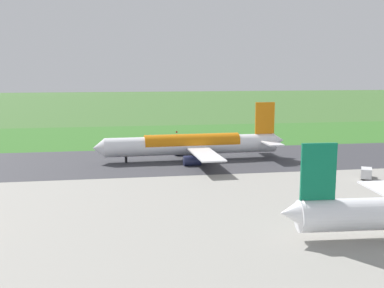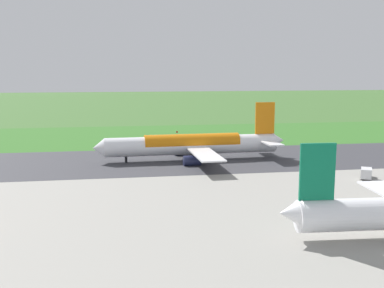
% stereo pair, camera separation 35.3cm
% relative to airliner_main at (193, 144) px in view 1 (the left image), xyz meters
% --- Properties ---
extents(ground_plane, '(800.00, 800.00, 0.00)m').
position_rel_airliner_main_xyz_m(ground_plane, '(-4.19, 0.01, -4.35)').
color(ground_plane, '#3D662D').
extents(runway_asphalt, '(600.00, 38.03, 0.06)m').
position_rel_airliner_main_xyz_m(runway_asphalt, '(-4.19, 0.01, -4.32)').
color(runway_asphalt, '#38383D').
rests_on(runway_asphalt, ground).
extents(apron_concrete, '(440.00, 110.00, 0.05)m').
position_rel_airliner_main_xyz_m(apron_concrete, '(-4.19, 59.81, -4.33)').
color(apron_concrete, gray).
rests_on(apron_concrete, ground).
extents(grass_verge_foreground, '(600.00, 80.00, 0.04)m').
position_rel_airliner_main_xyz_m(grass_verge_foreground, '(-4.19, -40.15, -4.33)').
color(grass_verge_foreground, '#346B27').
rests_on(grass_verge_foreground, ground).
extents(airliner_main, '(54.08, 44.19, 15.88)m').
position_rel_airliner_main_xyz_m(airliner_main, '(0.00, 0.00, 0.00)').
color(airliner_main, white).
rests_on(airliner_main, ground).
extents(service_truck_baggage, '(4.86, 6.15, 2.65)m').
position_rel_airliner_main_xyz_m(service_truck_baggage, '(-35.64, 28.69, -2.95)').
color(service_truck_baggage, black).
rests_on(service_truck_baggage, ground).
extents(no_stopping_sign, '(0.60, 0.10, 2.41)m').
position_rel_airliner_main_xyz_m(no_stopping_sign, '(-0.80, -42.61, -2.92)').
color(no_stopping_sign, slate).
rests_on(no_stopping_sign, ground).
extents(traffic_cone_orange, '(0.40, 0.40, 0.55)m').
position_rel_airliner_main_xyz_m(traffic_cone_orange, '(5.08, -40.38, -4.08)').
color(traffic_cone_orange, orange).
rests_on(traffic_cone_orange, ground).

